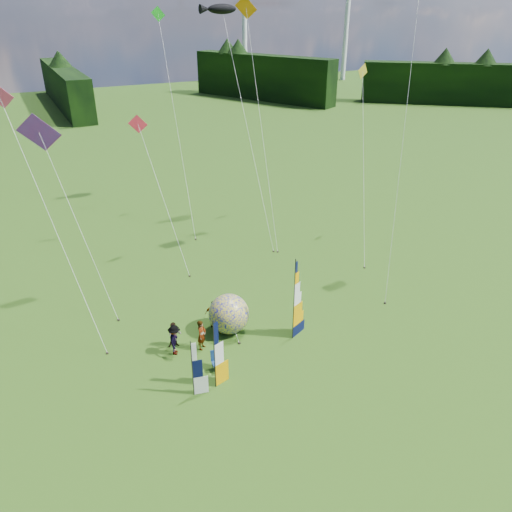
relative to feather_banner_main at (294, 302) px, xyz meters
name	(u,v)px	position (x,y,z in m)	size (l,w,h in m)	color
ground	(305,372)	(-0.94, -2.98, -2.57)	(220.00, 220.00, 0.00)	#427017
treeline_ring	(309,310)	(-0.94, -2.98, 1.43)	(210.00, 210.00, 8.00)	black
turbine_left	(347,16)	(69.06, 92.02, 12.43)	(8.00, 1.20, 30.00)	silver
turbine_right	(244,17)	(44.06, 99.02, 12.43)	(8.00, 1.20, 30.00)	silver
feather_banner_main	(294,302)	(0.00, 0.00, 0.00)	(1.39, 0.10, 5.14)	#080D35
side_banner_left	(215,356)	(-5.73, -1.86, -0.59)	(1.09, 0.10, 3.97)	#E29800
side_banner_far	(192,370)	(-6.96, -1.93, -0.95)	(0.96, 0.10, 3.24)	white
bol_inflatable	(229,314)	(-3.08, 2.39, -1.35)	(2.45, 2.45, 2.45)	#000290
spectator_a	(202,335)	(-5.19, 1.51, -1.63)	(0.69, 0.45, 1.88)	#66594C
spectator_b	(174,335)	(-6.52, 2.40, -1.77)	(0.78, 0.38, 1.61)	#66594C
spectator_c	(175,340)	(-6.72, 1.75, -1.64)	(1.21, 0.45, 1.87)	#66594C
spectator_d	(214,314)	(-3.74, 3.19, -1.65)	(1.08, 0.44, 1.84)	#66594C
camp_chair	(218,361)	(-5.12, -0.67, -2.00)	(0.66, 0.66, 1.14)	navy
kite_whale	(247,118)	(5.08, 16.65, 6.94)	(4.18, 14.93, 19.02)	black
kite_rainbow_delta	(77,212)	(-9.98, 9.66, 3.88)	(6.34, 10.45, 12.90)	red
kite_parafoil	(404,135)	(9.71, 3.28, 7.90)	(8.15, 9.13, 20.94)	#B5110B
small_kite_red	(163,192)	(-3.50, 13.05, 3.02)	(3.53, 8.69, 11.19)	#F12641
small_kite_orange	(262,122)	(5.37, 14.53, 6.96)	(4.07, 10.89, 19.06)	orange
small_kite_yellow	(364,161)	(11.38, 8.97, 4.50)	(6.11, 9.60, 14.15)	yellow
small_kite_pink	(53,220)	(-11.53, 6.47, 4.85)	(5.04, 8.49, 14.84)	#F83D71
small_kite_green	(176,119)	(0.37, 20.82, 6.51)	(3.47, 12.34, 18.16)	green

